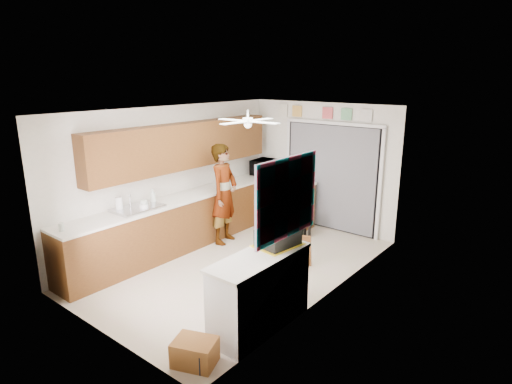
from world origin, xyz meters
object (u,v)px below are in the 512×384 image
Objects in this scene: navy_crate at (196,354)px; man at (224,194)px; cup at (144,207)px; microwave at (264,167)px; cardboard_box at (195,352)px; dog at (301,226)px; suitcase at (278,237)px; soap_bottle at (153,196)px; paper_towel_roll at (119,204)px.

man is (-2.15, 2.77, 0.81)m from navy_crate.
cup is 2.84m from navy_crate.
microwave is 0.32× the size of man.
dog is (-1.14, 3.84, 0.09)m from cardboard_box.
cardboard_box is 0.24× the size of man.
suitcase is 2.62m from man.
dog is at bearing 124.04° from suitcase.
soap_bottle reaches higher than cup.
dog is at bearing 62.04° from paper_towel_roll.
navy_crate is at bearing -26.68° from cup.
paper_towel_roll reaches higher than cup.
microwave is 5.20m from cardboard_box.
cup is at bearing -168.37° from suitcase.
man reaches higher than dog.
cardboard_box is at bearing -51.96° from dog.
paper_towel_roll is at bearing 160.61° from navy_crate.
microwave reaches higher than soap_bottle.
man is at bearing -112.38° from dog.
suitcase is 1.67m from navy_crate.
suitcase is at bearing -3.17° from soap_bottle.
cardboard_box is (2.67, -0.96, -0.92)m from paper_towel_roll.
microwave is 4.33× the size of cup.
paper_towel_roll reaches higher than dog.
soap_bottle is at bearing 149.19° from cardboard_box.
dog is at bearing 106.63° from navy_crate.
dog is at bearing -122.05° from microwave.
soap_bottle is 1.13× the size of paper_towel_roll.
suitcase is 0.85× the size of dog.
microwave is at bearing 119.43° from cardboard_box.
soap_bottle is 0.38m from cup.
paper_towel_roll is 3.37m from dog.
cup is 0.07× the size of man.
cardboard_box is at bearing -19.69° from paper_towel_roll.
cup is 1.59m from man.
cardboard_box is at bearing -90.00° from navy_crate.
dog is at bearing 57.71° from soap_bottle.
cup is 0.57× the size of paper_towel_roll.
soap_bottle is at bearing 146.05° from man.
cardboard_box is (2.59, -1.55, -0.93)m from soap_bottle.
paper_towel_roll is 0.52× the size of cardboard_box.
cardboard_box is (2.41, -1.23, -0.85)m from cup.
soap_bottle is 0.76× the size of navy_crate.
microwave is 1.18× the size of suitcase.
man reaches higher than paper_towel_roll.
soap_bottle is 1.97× the size of cup.
navy_crate is (2.67, -0.94, -0.95)m from paper_towel_roll.
navy_crate is (2.51, -4.43, -0.99)m from microwave.
paper_towel_roll is 0.40× the size of dog.
man reaches higher than navy_crate.
soap_bottle is at bearing -175.53° from suitcase.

